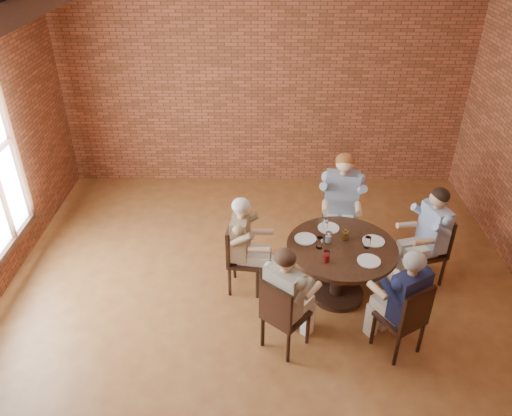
{
  "coord_description": "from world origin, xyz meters",
  "views": [
    {
      "loc": [
        -0.06,
        -4.25,
        4.15
      ],
      "look_at": [
        -0.11,
        1.0,
        0.93
      ],
      "focal_mm": 35.0,
      "sensor_mm": 36.0,
      "label": 1
    }
  ],
  "objects_px": {
    "chair_b": "(340,212)",
    "dining_table": "(340,261)",
    "diner_b": "(341,204)",
    "chair_e": "(406,318)",
    "chair_a": "(432,246)",
    "diner_a": "(428,237)",
    "smartphone": "(368,262)",
    "diner_c": "(245,246)",
    "chair_d": "(281,314)",
    "diner_e": "(403,302)",
    "chair_c": "(239,255)",
    "diner_d": "(286,299)"
  },
  "relations": [
    {
      "from": "chair_b",
      "to": "diner_c",
      "type": "bearing_deg",
      "value": -135.63
    },
    {
      "from": "chair_a",
      "to": "chair_b",
      "type": "bearing_deg",
      "value": -142.61
    },
    {
      "from": "diner_a",
      "to": "diner_c",
      "type": "height_order",
      "value": "diner_a"
    },
    {
      "from": "chair_b",
      "to": "dining_table",
      "type": "bearing_deg",
      "value": -90.0
    },
    {
      "from": "chair_b",
      "to": "smartphone",
      "type": "height_order",
      "value": "chair_b"
    },
    {
      "from": "diner_b",
      "to": "chair_e",
      "type": "bearing_deg",
      "value": -70.13
    },
    {
      "from": "chair_c",
      "to": "diner_c",
      "type": "xyz_separation_m",
      "value": [
        0.08,
        -0.01,
        0.14
      ]
    },
    {
      "from": "diner_b",
      "to": "chair_d",
      "type": "distance_m",
      "value": 2.07
    },
    {
      "from": "diner_b",
      "to": "diner_e",
      "type": "height_order",
      "value": "diner_b"
    },
    {
      "from": "chair_c",
      "to": "chair_d",
      "type": "xyz_separation_m",
      "value": [
        0.48,
        -1.02,
        0.0
      ]
    },
    {
      "from": "diner_d",
      "to": "diner_b",
      "type": "bearing_deg",
      "value": -73.74
    },
    {
      "from": "diner_a",
      "to": "diner_b",
      "type": "distance_m",
      "value": 1.19
    },
    {
      "from": "chair_b",
      "to": "diner_e",
      "type": "xyz_separation_m",
      "value": [
        0.38,
        -1.95,
        0.12
      ]
    },
    {
      "from": "diner_a",
      "to": "chair_a",
      "type": "bearing_deg",
      "value": 90.0
    },
    {
      "from": "chair_d",
      "to": "diner_c",
      "type": "bearing_deg",
      "value": -28.04
    },
    {
      "from": "chair_d",
      "to": "diner_b",
      "type": "bearing_deg",
      "value": -74.37
    },
    {
      "from": "chair_c",
      "to": "diner_a",
      "type": "bearing_deg",
      "value": -78.42
    },
    {
      "from": "diner_c",
      "to": "diner_d",
      "type": "relative_size",
      "value": 0.99
    },
    {
      "from": "chair_b",
      "to": "chair_d",
      "type": "xyz_separation_m",
      "value": [
        -0.87,
        -1.97,
        -0.03
      ]
    },
    {
      "from": "chair_c",
      "to": "diner_e",
      "type": "distance_m",
      "value": 2.0
    },
    {
      "from": "diner_d",
      "to": "smartphone",
      "type": "bearing_deg",
      "value": -111.68
    },
    {
      "from": "smartphone",
      "to": "diner_d",
      "type": "bearing_deg",
      "value": -167.64
    },
    {
      "from": "chair_b",
      "to": "smartphone",
      "type": "xyz_separation_m",
      "value": [
        0.11,
        -1.42,
        0.23
      ]
    },
    {
      "from": "diner_b",
      "to": "chair_e",
      "type": "height_order",
      "value": "diner_b"
    },
    {
      "from": "diner_c",
      "to": "diner_e",
      "type": "height_order",
      "value": "diner_e"
    },
    {
      "from": "chair_b",
      "to": "diner_e",
      "type": "bearing_deg",
      "value": -71.85
    },
    {
      "from": "chair_b",
      "to": "chair_d",
      "type": "distance_m",
      "value": 2.16
    },
    {
      "from": "dining_table",
      "to": "chair_e",
      "type": "bearing_deg",
      "value": -58.36
    },
    {
      "from": "diner_a",
      "to": "smartphone",
      "type": "xyz_separation_m",
      "value": [
        -0.85,
        -0.63,
        0.09
      ]
    },
    {
      "from": "diner_c",
      "to": "chair_d",
      "type": "xyz_separation_m",
      "value": [
        0.4,
        -1.01,
        -0.14
      ]
    },
    {
      "from": "chair_e",
      "to": "diner_e",
      "type": "relative_size",
      "value": 0.71
    },
    {
      "from": "chair_b",
      "to": "diner_e",
      "type": "relative_size",
      "value": 0.76
    },
    {
      "from": "chair_a",
      "to": "chair_e",
      "type": "xyz_separation_m",
      "value": [
        -0.62,
        -1.26,
        -0.01
      ]
    },
    {
      "from": "dining_table",
      "to": "chair_a",
      "type": "bearing_deg",
      "value": 16.49
    },
    {
      "from": "chair_a",
      "to": "diner_d",
      "type": "xyz_separation_m",
      "value": [
        -1.86,
        -1.15,
        0.14
      ]
    },
    {
      "from": "dining_table",
      "to": "chair_a",
      "type": "relative_size",
      "value": 1.38
    },
    {
      "from": "dining_table",
      "to": "chair_d",
      "type": "xyz_separation_m",
      "value": [
        -0.73,
        -0.86,
        -0.03
      ]
    },
    {
      "from": "chair_c",
      "to": "smartphone",
      "type": "height_order",
      "value": "chair_c"
    },
    {
      "from": "diner_e",
      "to": "diner_b",
      "type": "bearing_deg",
      "value": -109.81
    },
    {
      "from": "chair_a",
      "to": "chair_c",
      "type": "xyz_separation_m",
      "value": [
        -2.39,
        -0.19,
        -0.01
      ]
    },
    {
      "from": "diner_b",
      "to": "smartphone",
      "type": "bearing_deg",
      "value": -77.61
    },
    {
      "from": "dining_table",
      "to": "diner_c",
      "type": "distance_m",
      "value": 1.15
    },
    {
      "from": "chair_d",
      "to": "smartphone",
      "type": "relative_size",
      "value": 6.82
    },
    {
      "from": "diner_a",
      "to": "chair_b",
      "type": "distance_m",
      "value": 1.25
    },
    {
      "from": "diner_b",
      "to": "chair_e",
      "type": "relative_size",
      "value": 1.55
    },
    {
      "from": "diner_d",
      "to": "diner_c",
      "type": "bearing_deg",
      "value": -24.19
    },
    {
      "from": "diner_c",
      "to": "chair_d",
      "type": "relative_size",
      "value": 1.4
    },
    {
      "from": "dining_table",
      "to": "diner_e",
      "type": "xyz_separation_m",
      "value": [
        0.52,
        -0.84,
        0.12
      ]
    },
    {
      "from": "diner_a",
      "to": "chair_e",
      "type": "xyz_separation_m",
      "value": [
        -0.54,
        -1.23,
        -0.16
      ]
    },
    {
      "from": "chair_a",
      "to": "diner_c",
      "type": "bearing_deg",
      "value": -101.47
    }
  ]
}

